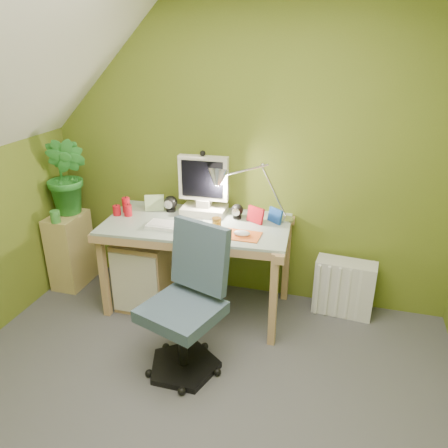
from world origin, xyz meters
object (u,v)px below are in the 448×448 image
(desk_lamp, at_px, (262,178))
(potted_plant, at_px, (67,176))
(task_chair, at_px, (181,310))
(side_ledge, at_px, (71,250))
(monitor, at_px, (204,185))
(radiator, at_px, (344,287))
(desk, at_px, (198,266))

(desk_lamp, relative_size, potted_plant, 0.99)
(desk_lamp, height_order, task_chair, desk_lamp)
(side_ledge, xyz_separation_m, potted_plant, (0.04, 0.05, 0.65))
(monitor, bearing_deg, side_ledge, -176.55)
(potted_plant, distance_m, task_chair, 1.59)
(potted_plant, height_order, task_chair, potted_plant)
(potted_plant, distance_m, radiator, 2.37)
(desk_lamp, distance_m, task_chair, 1.12)
(side_ledge, bearing_deg, monitor, 6.39)
(monitor, height_order, potted_plant, potted_plant)
(task_chair, bearing_deg, desk, 119.69)
(desk_lamp, xyz_separation_m, potted_plant, (-1.58, -0.08, -0.09))
(radiator, bearing_deg, side_ledge, -170.71)
(desk, xyz_separation_m, monitor, (0.00, 0.18, 0.61))
(desk, distance_m, monitor, 0.63)
(desk_lamp, relative_size, side_ledge, 1.01)
(task_chair, relative_size, radiator, 2.03)
(desk_lamp, xyz_separation_m, task_chair, (-0.31, -0.89, -0.61))
(desk, relative_size, side_ledge, 2.13)
(desk_lamp, relative_size, radiator, 1.46)
(monitor, bearing_deg, potted_plant, -178.83)
(desk_lamp, bearing_deg, potted_plant, -166.96)
(desk, bearing_deg, task_chair, -82.61)
(side_ledge, bearing_deg, task_chair, -30.07)
(monitor, xyz_separation_m, side_ledge, (-1.17, -0.13, -0.65))
(side_ledge, xyz_separation_m, task_chair, (1.31, -0.76, 0.13))
(desk, relative_size, potted_plant, 2.10)
(desk, bearing_deg, radiator, 7.98)
(desk, xyz_separation_m, desk_lamp, (0.45, 0.18, 0.69))
(desk, height_order, potted_plant, potted_plant)
(potted_plant, height_order, radiator, potted_plant)
(desk, height_order, radiator, desk)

